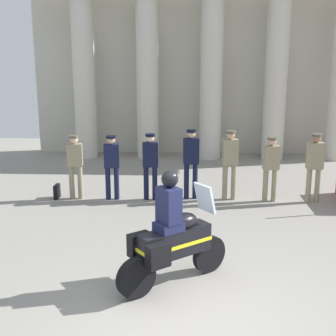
{
  "coord_description": "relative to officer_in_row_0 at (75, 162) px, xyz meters",
  "views": [
    {
      "loc": [
        -0.11,
        -5.67,
        3.59
      ],
      "look_at": [
        -0.51,
        3.25,
        1.37
      ],
      "focal_mm": 48.78,
      "sensor_mm": 36.0,
      "label": 1
    }
  ],
  "objects": [
    {
      "name": "officer_in_row_3",
      "position": [
        2.93,
        0.14,
        0.08
      ],
      "size": [
        0.41,
        0.27,
        1.79
      ],
      "rotation": [
        0.0,
        0.0,
        3.29
      ],
      "color": "black",
      "rests_on": "ground_plane"
    },
    {
      "name": "briefcase_on_ground",
      "position": [
        -0.51,
        -0.0,
        -0.79
      ],
      "size": [
        0.1,
        0.32,
        0.36
      ],
      "primitive_type": "cube",
      "color": "black",
      "rests_on": "ground_plane"
    },
    {
      "name": "officer_in_row_6",
      "position": [
        5.97,
        -0.04,
        0.05
      ],
      "size": [
        0.41,
        0.27,
        1.74
      ],
      "rotation": [
        0.0,
        0.0,
        3.29
      ],
      "color": "gray",
      "rests_on": "ground_plane"
    },
    {
      "name": "officer_in_row_2",
      "position": [
        1.91,
        0.01,
        0.03
      ],
      "size": [
        0.41,
        0.27,
        1.7
      ],
      "rotation": [
        0.0,
        0.0,
        3.29
      ],
      "color": "black",
      "rests_on": "ground_plane"
    },
    {
      "name": "officer_in_row_4",
      "position": [
        3.91,
        0.11,
        0.08
      ],
      "size": [
        0.41,
        0.27,
        1.77
      ],
      "rotation": [
        0.0,
        0.0,
        3.29
      ],
      "color": "gray",
      "rests_on": "ground_plane"
    },
    {
      "name": "motorcycle_with_rider",
      "position": [
        2.6,
        -4.44,
        -0.18
      ],
      "size": [
        1.72,
        1.39,
        1.9
      ],
      "rotation": [
        0.0,
        0.0,
        0.67
      ],
      "color": "black",
      "rests_on": "ground_plane"
    },
    {
      "name": "officer_in_row_0",
      "position": [
        0.0,
        0.0,
        0.0
      ],
      "size": [
        0.41,
        0.27,
        1.65
      ],
      "rotation": [
        0.0,
        0.0,
        3.29
      ],
      "color": "gray",
      "rests_on": "ground_plane"
    },
    {
      "name": "officer_in_row_1",
      "position": [
        0.94,
        -0.01,
        -0.0
      ],
      "size": [
        0.41,
        0.27,
        1.65
      ],
      "rotation": [
        0.0,
        0.0,
        3.29
      ],
      "color": "#141938",
      "rests_on": "ground_plane"
    },
    {
      "name": "officer_in_row_5",
      "position": [
        4.91,
        -0.0,
        -0.0
      ],
      "size": [
        0.41,
        0.27,
        1.64
      ],
      "rotation": [
        0.0,
        0.0,
        3.29
      ],
      "color": "gray",
      "rests_on": "ground_plane"
    },
    {
      "name": "ground_plane",
      "position": [
        2.96,
        -5.43,
        -0.97
      ],
      "size": [
        28.0,
        28.0,
        0.0
      ],
      "primitive_type": "plane",
      "color": "gray"
    },
    {
      "name": "colonnade_backdrop",
      "position": [
        3.63,
        5.46,
        2.33
      ],
      "size": [
        12.83,
        1.62,
        6.12
      ],
      "color": "beige",
      "rests_on": "ground_plane"
    }
  ]
}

